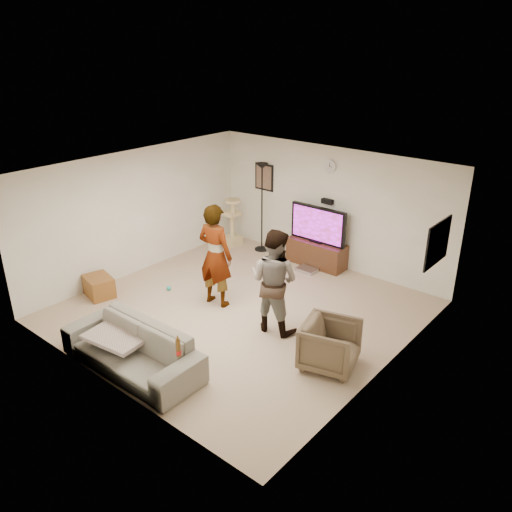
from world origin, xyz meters
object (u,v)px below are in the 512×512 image
Objects in this scene: tv_stand at (317,253)px; person_left at (215,256)px; side_table at (99,286)px; cat_tree at (232,222)px; sofa at (132,349)px; person_right at (274,281)px; armchair at (330,345)px; beer_bottle at (178,348)px; tv at (318,224)px; floor_lamp at (262,208)px.

person_left is (-0.44, -2.58, 0.67)m from tv_stand.
tv_stand is 4.44m from side_table.
sofa is (2.18, -4.54, -0.23)m from cat_tree.
sofa is (-0.88, -2.20, -0.55)m from person_right.
armchair is 4.59m from side_table.
tv_stand is 4.94m from beer_bottle.
beer_bottle is at bearing 87.49° from person_right.
person_right reaches higher than tv.
tv is at bearing 88.94° from sofa.
tv_stand is 1.00× the size of tv.
cat_tree is (-2.17, -0.26, -0.36)m from tv.
floor_lamp is 4.64m from armchair.
beer_bottle is (3.22, -4.54, 0.23)m from cat_tree.
sofa is 2.85× the size of armchair.
person_left is at bearing 100.32° from sofa.
tv_stand is 4.81m from sofa.
person_right is at bearing 20.09° from side_table.
tv_stand is 2.21m from cat_tree.
floor_lamp reaches higher than side_table.
person_left is 2.38× the size of armchair.
beer_bottle is at bearing -77.73° from tv.
beer_bottle is (0.15, -2.20, -0.09)m from person_right.
floor_lamp is at bearing -176.77° from tv_stand.
tv reaches higher than armchair.
cat_tree is 0.50× the size of sofa.
person_right reaches higher than cat_tree.
floor_lamp is 0.88m from cat_tree.
person_right is at bearing -47.41° from floor_lamp.
tv_stand reaches higher than side_table.
armchair is (2.18, -2.92, 0.09)m from tv_stand.
tv_stand is at bearing 88.94° from sofa.
person_left reaches higher than tv_stand.
armchair is (2.17, 1.88, 0.03)m from sofa.
beer_bottle is at bearing 117.59° from person_left.
floor_lamp is at bearing -74.56° from person_left.
armchair is (2.18, -2.92, -0.55)m from tv.
person_right reaches higher than armchair.
person_right reaches higher than side_table.
floor_lamp is 7.97× the size of beer_bottle.
tv_stand is 0.64× the size of floor_lamp.
floor_lamp is 0.88× the size of sofa.
person_right is (1.33, -0.03, -0.07)m from person_left.
tv is at bearing 21.16° from armchair.
person_right is at bearing 172.52° from person_left.
tv_stand is 1.15× the size of cat_tree.
cat_tree is at bearing -59.47° from person_left.
side_table is at bearing 85.24° from armchair.
beer_bottle reaches higher than tv_stand.
person_right reaches higher than sofa.
cat_tree is at bearing 42.97° from armchair.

